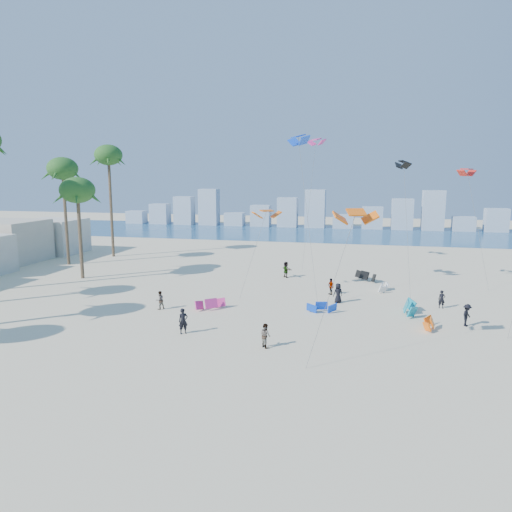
# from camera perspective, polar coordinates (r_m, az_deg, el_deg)

# --- Properties ---
(ground) EXTENTS (220.00, 220.00, 0.00)m
(ground) POSITION_cam_1_polar(r_m,az_deg,el_deg) (28.30, -13.70, -14.19)
(ground) COLOR beige
(ground) RESTS_ON ground
(ocean) EXTENTS (220.00, 220.00, 0.00)m
(ocean) POSITION_cam_1_polar(r_m,az_deg,el_deg) (96.45, 5.71, 2.87)
(ocean) COLOR navy
(ocean) RESTS_ON ground
(kitesurfer_near) EXTENTS (0.82, 0.77, 1.88)m
(kitesurfer_near) POSITION_cam_1_polar(r_m,az_deg,el_deg) (34.79, -8.82, -7.81)
(kitesurfer_near) COLOR black
(kitesurfer_near) RESTS_ON ground
(kitesurfer_mid) EXTENTS (1.00, 1.00, 1.64)m
(kitesurfer_mid) POSITION_cam_1_polar(r_m,az_deg,el_deg) (31.83, 1.15, -9.59)
(kitesurfer_mid) COLOR gray
(kitesurfer_mid) RESTS_ON ground
(kitesurfers_far) EXTENTS (25.81, 16.45, 1.80)m
(kitesurfers_far) POSITION_cam_1_polar(r_m,az_deg,el_deg) (44.57, 8.50, -4.02)
(kitesurfers_far) COLOR black
(kitesurfers_far) RESTS_ON ground
(grounded_kites) EXTENTS (19.81, 18.60, 1.03)m
(grounded_kites) POSITION_cam_1_polar(r_m,az_deg,el_deg) (43.45, 11.61, -5.02)
(grounded_kites) COLOR #D52F86
(grounded_kites) RESTS_ON ground
(flying_kites) EXTENTS (29.03, 34.20, 16.33)m
(flying_kites) POSITION_cam_1_polar(r_m,az_deg,el_deg) (44.95, 17.28, 8.88)
(flying_kites) COLOR #FB620D
(flying_kites) RESTS_ON ground
(distant_skyline) EXTENTS (85.00, 3.00, 8.40)m
(distant_skyline) POSITION_cam_1_polar(r_m,az_deg,el_deg) (106.17, 5.78, 5.16)
(distant_skyline) COLOR #9EADBF
(distant_skyline) RESTS_ON ground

